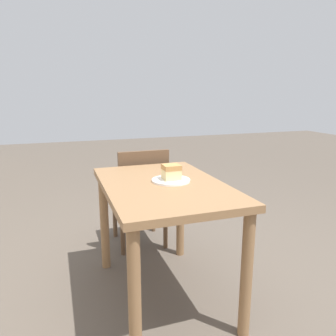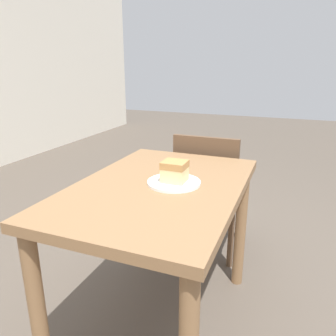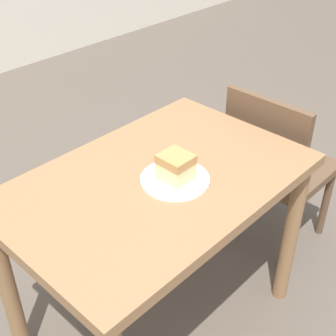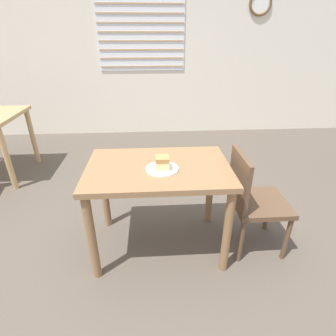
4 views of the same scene
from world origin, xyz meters
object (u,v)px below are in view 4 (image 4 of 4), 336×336
(dining_table_near, at_px, (159,180))
(plate, at_px, (162,169))
(cake_slice, at_px, (162,162))
(chair_near_window, at_px, (252,199))

(dining_table_near, xyz_separation_m, plate, (0.03, -0.06, 0.12))
(plate, bearing_deg, cake_slice, -75.00)
(dining_table_near, relative_size, chair_near_window, 1.25)
(dining_table_near, height_order, cake_slice, cake_slice)
(dining_table_near, height_order, plate, plate)
(plate, xyz_separation_m, cake_slice, (0.00, -0.00, 0.05))
(chair_near_window, relative_size, plate, 3.60)
(chair_near_window, xyz_separation_m, plate, (-0.68, -0.02, 0.29))
(cake_slice, bearing_deg, dining_table_near, 114.17)
(plate, bearing_deg, dining_table_near, 114.59)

